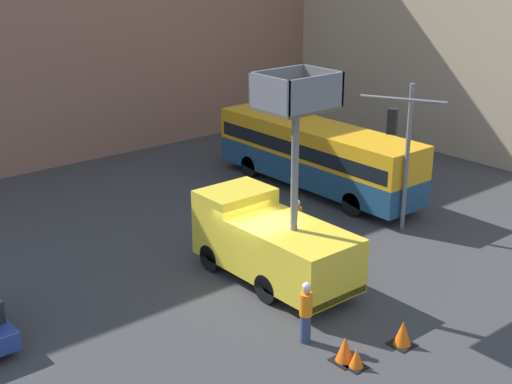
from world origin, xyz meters
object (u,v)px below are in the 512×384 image
city_bus (316,152)px  traffic_cone_near_truck (345,350)px  utility_truck (272,238)px  traffic_cone_far_side (356,358)px  road_worker_directing (297,222)px  traffic_cone_mid_road (403,334)px  traffic_light_pole (403,140)px  road_worker_near_truck (306,312)px

city_bus → traffic_cone_near_truck: bearing=138.6°
utility_truck → traffic_cone_far_side: utility_truck is taller
road_worker_directing → traffic_cone_mid_road: size_ratio=2.31×
city_bus → utility_truck: bearing=126.4°
city_bus → road_worker_directing: (-4.96, -4.04, -0.94)m
traffic_light_pole → road_worker_near_truck: bearing=-158.0°
utility_truck → traffic_cone_far_side: size_ratio=12.18×
traffic_cone_near_truck → traffic_cone_mid_road: traffic_cone_mid_road is taller
road_worker_directing → traffic_cone_far_side: bearing=-47.1°
traffic_light_pole → traffic_cone_mid_road: size_ratio=7.68×
traffic_cone_far_side → city_bus: bearing=50.1°
road_worker_directing → traffic_cone_far_side: 8.66m
traffic_light_pole → road_worker_near_truck: size_ratio=3.09×
road_worker_directing → utility_truck: bearing=-72.9°
traffic_cone_near_truck → utility_truck: bearing=71.4°
traffic_cone_mid_road → traffic_cone_far_side: size_ratio=1.28×
traffic_cone_mid_road → traffic_cone_far_side: traffic_cone_mid_road is taller
road_worker_near_truck → road_worker_directing: size_ratio=1.08×
traffic_light_pole → traffic_cone_near_truck: size_ratio=7.73×
traffic_cone_near_truck → traffic_cone_far_side: size_ratio=1.27×
road_worker_directing → traffic_cone_near_truck: size_ratio=2.32×
city_bus → traffic_light_pole: bearing=164.8°
traffic_cone_near_truck → traffic_cone_mid_road: (1.92, -0.49, 0.00)m
road_worker_near_truck → city_bus: bearing=86.1°
traffic_light_pole → traffic_cone_far_side: size_ratio=9.82×
city_bus → traffic_cone_far_side: bearing=139.7°
traffic_light_pole → traffic_cone_mid_road: bearing=-138.9°
utility_truck → traffic_light_pole: bearing=-3.6°
traffic_cone_near_truck → road_worker_directing: bearing=56.5°
city_bus → traffic_cone_far_side: 14.91m
road_worker_directing → traffic_cone_far_side: (-4.56, -7.33, -0.61)m
utility_truck → traffic_cone_far_side: bearing=-107.0°
city_bus → traffic_cone_mid_road: bearing=146.0°
road_worker_near_truck → road_worker_directing: (4.72, 5.45, -0.08)m
utility_truck → road_worker_directing: bearing=32.3°
utility_truck → traffic_light_pole: size_ratio=1.24×
road_worker_near_truck → traffic_cone_near_truck: bearing=-42.9°
utility_truck → traffic_light_pole: (6.18, -0.39, 2.44)m
utility_truck → traffic_cone_far_side: 5.92m
road_worker_directing → traffic_cone_near_truck: 8.31m
traffic_cone_mid_road → utility_truck: bearing=92.1°
utility_truck → traffic_cone_near_truck: utility_truck is taller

